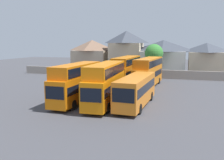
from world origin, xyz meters
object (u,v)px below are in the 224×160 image
(bus_3, at_px, (136,89))
(bus_5, at_px, (126,69))
(bus_4, at_px, (109,74))
(house_terrace_right, at_px, (163,57))
(house_terrace_far_right, at_px, (206,59))
(bus_2, at_px, (106,82))
(tree_left_of_lot, at_px, (154,54))
(bus_6, at_px, (148,71))
(house_terrace_centre, at_px, (126,51))
(bus_1, at_px, (77,81))
(house_terrace_left, at_px, (92,55))

(bus_3, relative_size, bus_5, 0.90)
(bus_4, bearing_deg, house_terrace_right, 156.30)
(house_terrace_far_right, bearing_deg, bus_2, -112.70)
(bus_2, distance_m, bus_5, 13.94)
(bus_4, bearing_deg, tree_left_of_lot, 152.29)
(bus_4, height_order, tree_left_of_lot, tree_left_of_lot)
(bus_3, xyz_separation_m, house_terrace_right, (0.40, 32.24, 2.14))
(bus_6, distance_m, house_terrace_centre, 20.74)
(bus_1, distance_m, bus_2, 3.75)
(house_terrace_far_right, height_order, tree_left_of_lot, house_terrace_far_right)
(house_terrace_right, distance_m, tree_left_of_lot, 6.30)
(house_terrace_left, bearing_deg, tree_left_of_lot, -23.70)
(house_terrace_centre, relative_size, house_terrace_far_right, 1.29)
(bus_1, distance_m, bus_6, 15.52)
(tree_left_of_lot, bearing_deg, bus_6, -87.20)
(bus_1, bearing_deg, bus_3, 93.96)
(bus_4, height_order, house_terrace_centre, house_terrace_centre)
(bus_5, relative_size, house_terrace_right, 1.09)
(bus_3, distance_m, house_terrace_centre, 33.67)
(bus_4, height_order, bus_5, bus_5)
(bus_6, bearing_deg, tree_left_of_lot, -172.23)
(bus_4, xyz_separation_m, tree_left_of_lot, (6.46, 12.64, 3.21))
(bus_4, xyz_separation_m, house_terrace_left, (-10.93, 20.27, 2.30))
(bus_2, bearing_deg, bus_4, -166.99)
(bus_1, bearing_deg, bus_2, 90.95)
(bus_1, height_order, bus_4, bus_1)
(bus_1, xyz_separation_m, house_terrace_left, (-11.12, 34.23, 1.48))
(bus_1, distance_m, house_terrace_far_right, 37.36)
(bus_4, bearing_deg, bus_3, 28.50)
(bus_3, xyz_separation_m, bus_4, (-7.56, 13.55, -0.11))
(house_terrace_left, bearing_deg, bus_4, -61.66)
(house_terrace_right, bearing_deg, bus_6, -92.68)
(house_terrace_left, height_order, house_terrace_right, house_terrace_left)
(bus_3, bearing_deg, house_terrace_far_right, 165.63)
(bus_4, height_order, house_terrace_left, house_terrace_left)
(house_terrace_left, height_order, house_terrace_centre, house_terrace_centre)
(tree_left_of_lot, bearing_deg, house_terrace_far_right, 29.51)
(bus_2, relative_size, house_terrace_far_right, 1.36)
(bus_3, distance_m, house_terrace_far_right, 34.16)
(house_terrace_left, bearing_deg, bus_2, -66.52)
(bus_1, relative_size, house_terrace_left, 1.11)
(bus_1, height_order, bus_3, bus_1)
(house_terrace_right, bearing_deg, bus_4, -113.07)
(bus_1, bearing_deg, house_terrace_far_right, 152.82)
(bus_1, xyz_separation_m, bus_5, (3.06, 13.94, 0.09))
(tree_left_of_lot, bearing_deg, bus_4, -117.07)
(bus_1, height_order, bus_2, bus_2)
(bus_3, bearing_deg, house_terrace_centre, -161.90)
(house_terrace_centre, xyz_separation_m, house_terrace_right, (9.15, -0.11, -1.16))
(bus_2, relative_size, bus_4, 1.04)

